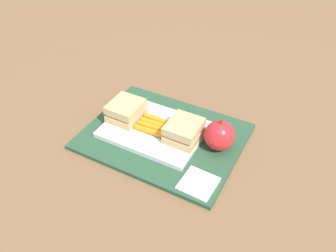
{
  "coord_description": "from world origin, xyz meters",
  "views": [
    {
      "loc": [
        0.3,
        -0.53,
        0.55
      ],
      "look_at": [
        0.01,
        0.0,
        0.04
      ],
      "focal_mm": 36.92,
      "sensor_mm": 36.0,
      "label": 1
    }
  ],
  "objects_px": {
    "food_tray": "(154,130)",
    "carrot_sticks_bundle": "(154,125)",
    "sandwich_half_right": "(184,131)",
    "paper_napkin": "(198,183)",
    "apple": "(219,135)",
    "sandwich_half_left": "(126,111)"
  },
  "relations": [
    {
      "from": "apple",
      "to": "carrot_sticks_bundle",
      "type": "bearing_deg",
      "value": -171.46
    },
    {
      "from": "paper_napkin",
      "to": "apple",
      "type": "bearing_deg",
      "value": 92.72
    },
    {
      "from": "food_tray",
      "to": "sandwich_half_right",
      "type": "distance_m",
      "value": 0.08
    },
    {
      "from": "food_tray",
      "to": "sandwich_half_left",
      "type": "xyz_separation_m",
      "value": [
        -0.08,
        0.0,
        0.03
      ]
    },
    {
      "from": "food_tray",
      "to": "sandwich_half_right",
      "type": "relative_size",
      "value": 2.88
    },
    {
      "from": "food_tray",
      "to": "carrot_sticks_bundle",
      "type": "xyz_separation_m",
      "value": [
        0.0,
        -0.0,
        0.01
      ]
    },
    {
      "from": "sandwich_half_right",
      "to": "apple",
      "type": "distance_m",
      "value": 0.08
    },
    {
      "from": "food_tray",
      "to": "paper_napkin",
      "type": "distance_m",
      "value": 0.19
    },
    {
      "from": "sandwich_half_left",
      "to": "paper_napkin",
      "type": "height_order",
      "value": "sandwich_half_left"
    },
    {
      "from": "apple",
      "to": "paper_napkin",
      "type": "distance_m",
      "value": 0.12
    },
    {
      "from": "sandwich_half_left",
      "to": "sandwich_half_right",
      "type": "distance_m",
      "value": 0.16
    },
    {
      "from": "carrot_sticks_bundle",
      "to": "food_tray",
      "type": "bearing_deg",
      "value": 130.67
    },
    {
      "from": "food_tray",
      "to": "carrot_sticks_bundle",
      "type": "distance_m",
      "value": 0.01
    },
    {
      "from": "sandwich_half_left",
      "to": "paper_napkin",
      "type": "bearing_deg",
      "value": -22.21
    },
    {
      "from": "food_tray",
      "to": "apple",
      "type": "bearing_deg",
      "value": 8.46
    },
    {
      "from": "carrot_sticks_bundle",
      "to": "sandwich_half_right",
      "type": "bearing_deg",
      "value": 0.14
    },
    {
      "from": "food_tray",
      "to": "sandwich_half_left",
      "type": "relative_size",
      "value": 2.88
    },
    {
      "from": "sandwich_half_left",
      "to": "apple",
      "type": "bearing_deg",
      "value": 5.64
    },
    {
      "from": "sandwich_half_left",
      "to": "carrot_sticks_bundle",
      "type": "distance_m",
      "value": 0.08
    },
    {
      "from": "food_tray",
      "to": "carrot_sticks_bundle",
      "type": "bearing_deg",
      "value": -49.33
    },
    {
      "from": "apple",
      "to": "paper_napkin",
      "type": "bearing_deg",
      "value": -87.28
    },
    {
      "from": "sandwich_half_left",
      "to": "sandwich_half_right",
      "type": "height_order",
      "value": "same"
    }
  ]
}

